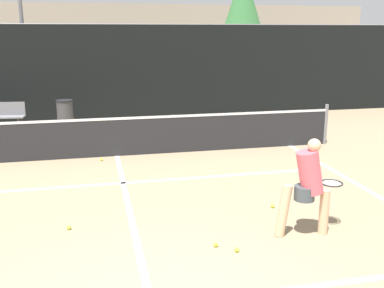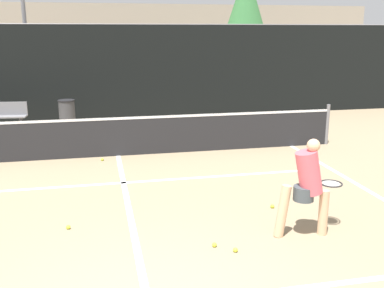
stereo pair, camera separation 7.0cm
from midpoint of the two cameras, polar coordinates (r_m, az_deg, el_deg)
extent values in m
cube|color=white|center=(9.08, -8.47, -4.88)|extent=(8.25, 0.10, 0.01)
cube|color=white|center=(8.04, -7.93, -7.42)|extent=(0.10, 6.28, 0.01)
cube|color=white|center=(9.45, 20.57, -4.89)|extent=(0.10, 7.28, 0.01)
cylinder|color=slate|center=(12.41, 16.95, 2.38)|extent=(0.09, 0.09, 1.07)
cube|color=#232326|center=(10.90, -9.29, 0.92)|extent=(11.00, 0.02, 0.95)
cube|color=white|center=(10.81, -9.39, 3.21)|extent=(11.00, 0.03, 0.06)
cube|color=black|center=(15.45, -10.43, 8.85)|extent=(24.00, 0.06, 3.13)
cylinder|color=slate|center=(15.39, -10.70, 14.72)|extent=(24.00, 0.04, 0.04)
cylinder|color=#DBAD84|center=(6.97, 16.61, -8.34)|extent=(0.14, 0.14, 0.69)
cylinder|color=#DBAD84|center=(6.75, 11.72, -8.34)|extent=(0.25, 0.17, 0.80)
cylinder|color=#3F474C|center=(6.75, 14.27, -6.09)|extent=(0.30, 0.30, 0.21)
cylinder|color=#E55966|center=(6.67, 14.92, -3.52)|extent=(0.43, 0.33, 0.69)
sphere|color=#DBAD84|center=(6.57, 15.47, -0.18)|extent=(0.19, 0.19, 0.19)
cylinder|color=#262628|center=(7.01, 15.18, -4.95)|extent=(0.30, 0.06, 0.03)
torus|color=#262628|center=(7.12, 17.51, -4.80)|extent=(0.38, 0.38, 0.02)
cylinder|color=beige|center=(7.12, 17.51, -4.80)|extent=(0.29, 0.29, 0.01)
sphere|color=#D1E033|center=(7.87, 10.42, -7.78)|extent=(0.07, 0.07, 0.07)
sphere|color=#D1E033|center=(7.21, -15.17, -10.15)|extent=(0.07, 0.07, 0.07)
sphere|color=#D1E033|center=(6.45, 3.18, -12.66)|extent=(0.07, 0.07, 0.07)
sphere|color=#D1E033|center=(10.66, -11.14, -1.94)|extent=(0.07, 0.07, 0.07)
sphere|color=#D1E033|center=(6.34, 5.85, -13.23)|extent=(0.07, 0.07, 0.07)
cube|color=#333338|center=(14.50, -20.71, 2.44)|extent=(0.06, 0.32, 0.44)
cylinder|color=#3F3F42|center=(14.36, -15.43, 3.58)|extent=(0.48, 0.48, 0.85)
cylinder|color=black|center=(14.29, -15.55, 5.34)|extent=(0.51, 0.51, 0.04)
cube|color=silver|center=(19.76, -15.59, 6.47)|extent=(1.75, 4.19, 0.93)
cube|color=#1E2328|center=(19.47, -15.77, 8.64)|extent=(1.47, 2.51, 0.62)
cylinder|color=black|center=(21.08, -13.22, 6.62)|extent=(0.18, 0.60, 0.60)
cylinder|color=black|center=(18.42, -13.32, 5.57)|extent=(0.18, 0.60, 0.60)
cylinder|color=slate|center=(19.45, -20.62, 16.78)|extent=(0.16, 0.16, 8.22)
cylinder|color=brown|center=(24.61, 6.72, 10.25)|extent=(0.28, 0.28, 2.57)
cone|color=#38753D|center=(24.59, 6.94, 17.44)|extent=(2.32, 2.32, 3.60)
cube|color=gray|center=(30.28, -11.50, 12.69)|extent=(36.00, 2.40, 4.58)
camera|label=1|loc=(0.03, -89.75, 0.06)|focal=42.00mm
camera|label=2|loc=(0.03, 90.25, -0.06)|focal=42.00mm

